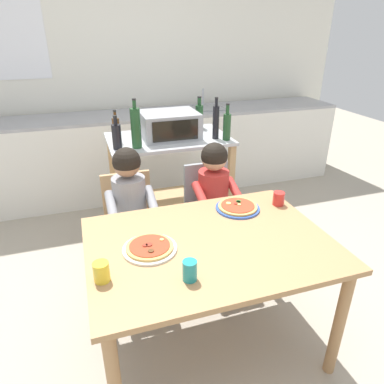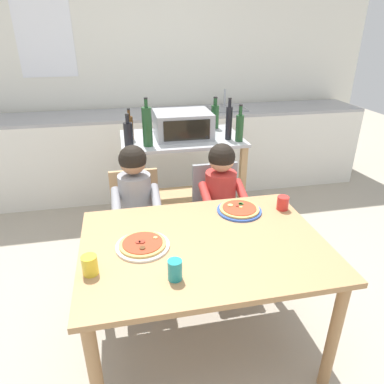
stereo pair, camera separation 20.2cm
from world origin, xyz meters
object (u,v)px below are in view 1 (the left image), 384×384
(child_in_grey_shirt, at_px, (132,207))
(pizza_plate_blue_rimmed, at_px, (238,207))
(bottle_tall_green_wine, at_px, (216,121))
(bottle_brown_beer, at_px, (136,128))
(bottle_clear_vinegar, at_px, (199,115))
(child_in_red_shirt, at_px, (216,196))
(dining_chair_right, at_px, (210,209))
(kitchen_island_cart, at_px, (169,172))
(pizza_plate_white, at_px, (150,248))
(bottle_slim_sauce, at_px, (116,129))
(dining_chair_left, at_px, (131,222))
(drinking_cup_red, at_px, (279,199))
(toaster_oven, at_px, (169,125))
(bottle_dark_olive_oil, at_px, (227,126))
(drinking_cup_yellow, at_px, (101,272))
(drinking_cup_teal, at_px, (190,271))
(dining_table, at_px, (209,256))
(bottle_squat_spirits, at_px, (117,136))

(child_in_grey_shirt, height_order, pizza_plate_blue_rimmed, child_in_grey_shirt)
(bottle_tall_green_wine, xyz_separation_m, bottle_brown_beer, (-0.65, -0.04, 0.01))
(bottle_clear_vinegar, bearing_deg, pizza_plate_blue_rimmed, -97.82)
(child_in_grey_shirt, bearing_deg, child_in_red_shirt, 0.59)
(dining_chair_right, xyz_separation_m, child_in_grey_shirt, (-0.60, -0.13, 0.18))
(kitchen_island_cart, bearing_deg, bottle_tall_green_wine, -21.43)
(pizza_plate_white, bearing_deg, bottle_clear_vinegar, 62.23)
(bottle_tall_green_wine, distance_m, pizza_plate_blue_rimmed, 0.92)
(bottle_slim_sauce, relative_size, dining_chair_left, 0.31)
(pizza_plate_white, bearing_deg, bottle_slim_sauce, 89.37)
(bottle_slim_sauce, bearing_deg, drinking_cup_red, -49.87)
(pizza_plate_blue_rimmed, bearing_deg, dining_chair_right, 90.00)
(toaster_oven, height_order, bottle_slim_sauce, bottle_slim_sauce)
(kitchen_island_cart, bearing_deg, bottle_brown_beer, -147.77)
(pizza_plate_white, relative_size, drinking_cup_red, 3.27)
(bottle_brown_beer, xyz_separation_m, bottle_dark_olive_oil, (0.72, -0.02, -0.04))
(pizza_plate_white, xyz_separation_m, drinking_cup_yellow, (-0.25, -0.16, 0.03))
(drinking_cup_red, relative_size, drinking_cup_teal, 0.87)
(bottle_tall_green_wine, xyz_separation_m, drinking_cup_teal, (-0.66, -1.38, -0.28))
(child_in_red_shirt, height_order, drinking_cup_teal, child_in_red_shirt)
(bottle_clear_vinegar, relative_size, dining_chair_left, 0.34)
(kitchen_island_cart, xyz_separation_m, bottle_brown_beer, (-0.29, -0.18, 0.46))
(pizza_plate_white, distance_m, pizza_plate_blue_rimmed, 0.66)
(bottle_brown_beer, distance_m, drinking_cup_teal, 1.37)
(kitchen_island_cart, xyz_separation_m, pizza_plate_white, (-0.43, -1.24, 0.12))
(kitchen_island_cart, relative_size, drinking_cup_teal, 10.15)
(child_in_grey_shirt, height_order, drinking_cup_red, child_in_grey_shirt)
(drinking_cup_teal, bearing_deg, dining_table, 53.19)
(child_in_red_shirt, relative_size, drinking_cup_yellow, 10.79)
(toaster_oven, relative_size, bottle_brown_beer, 1.25)
(child_in_grey_shirt, bearing_deg, bottle_brown_beer, 73.48)
(dining_chair_right, distance_m, drinking_cup_yellow, 1.27)
(bottle_tall_green_wine, height_order, child_in_grey_shirt, bottle_tall_green_wine)
(drinking_cup_yellow, bearing_deg, bottle_squat_spirits, 78.93)
(kitchen_island_cart, height_order, dining_chair_right, kitchen_island_cart)
(dining_chair_left, bearing_deg, drinking_cup_red, -29.10)
(bottle_slim_sauce, bearing_deg, child_in_red_shirt, -47.70)
(bottle_squat_spirits, relative_size, drinking_cup_red, 2.96)
(child_in_grey_shirt, distance_m, child_in_red_shirt, 0.60)
(bottle_dark_olive_oil, relative_size, bottle_clear_vinegar, 1.05)
(toaster_oven, xyz_separation_m, bottle_slim_sauce, (-0.43, 0.00, -0.00))
(dining_table, bearing_deg, toaster_oven, 84.38)
(pizza_plate_white, bearing_deg, drinking_cup_teal, -66.40)
(kitchen_island_cart, height_order, bottle_squat_spirits, bottle_squat_spirits)
(bottle_squat_spirits, xyz_separation_m, drinking_cup_teal, (0.13, -1.36, -0.24))
(bottle_clear_vinegar, bearing_deg, child_in_grey_shirt, -131.78)
(dining_table, relative_size, pizza_plate_blue_rimmed, 4.70)
(bottle_squat_spirits, distance_m, dining_chair_right, 0.88)
(dining_table, bearing_deg, bottle_squat_spirits, 106.25)
(toaster_oven, bearing_deg, drinking_cup_teal, -101.75)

